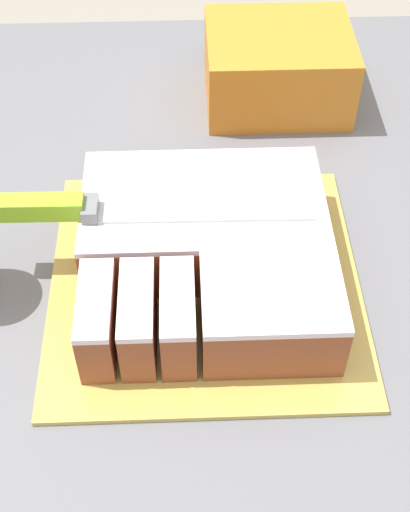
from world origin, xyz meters
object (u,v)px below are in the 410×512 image
(cake, at_px, (208,254))
(knife, at_px, (85,208))
(storage_box, at_px, (278,67))
(cake_board, at_px, (205,280))

(cake, xyz_separation_m, knife, (-0.12, 0.03, 0.04))
(cake, bearing_deg, knife, 167.98)
(cake, bearing_deg, storage_box, 71.98)
(cake_board, bearing_deg, knife, 166.21)
(cake_board, xyz_separation_m, storage_box, (0.11, 0.33, 0.05))
(storage_box, bearing_deg, cake_board, -108.36)
(cake_board, distance_m, cake, 0.04)
(cake_board, distance_m, storage_box, 0.36)
(cake_board, relative_size, cake, 1.29)
(cake, height_order, storage_box, storage_box)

